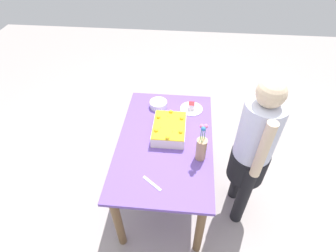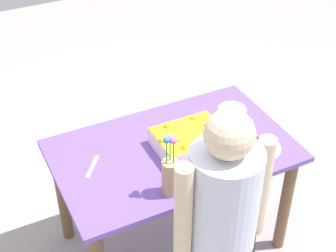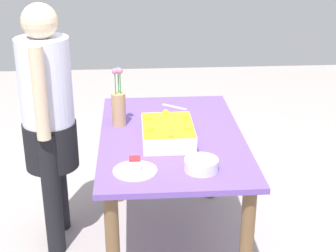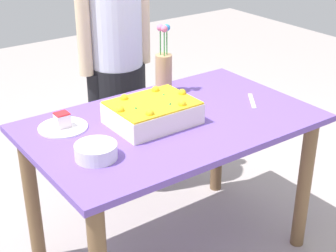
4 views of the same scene
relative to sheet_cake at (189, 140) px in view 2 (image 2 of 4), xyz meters
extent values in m
plane|color=#A39995|center=(0.09, -0.03, -0.81)|extent=(8.00, 8.00, 0.00)
cube|color=#684AA6|center=(0.09, -0.03, -0.07)|extent=(1.32, 0.81, 0.03)
cylinder|color=brown|center=(-0.50, -0.36, -0.44)|extent=(0.07, 0.07, 0.72)
cylinder|color=brown|center=(0.67, -0.36, -0.44)|extent=(0.07, 0.07, 0.72)
cylinder|color=brown|center=(-0.50, 0.31, -0.44)|extent=(0.07, 0.07, 0.72)
cube|color=white|center=(0.00, 0.00, -0.01)|extent=(0.37, 0.28, 0.09)
cube|color=yellow|center=(0.00, 0.00, 0.05)|extent=(0.37, 0.28, 0.01)
sphere|color=yellow|center=(0.17, 0.00, 0.05)|extent=(0.04, 0.04, 0.04)
sphere|color=yellow|center=(0.08, 0.10, 0.05)|extent=(0.04, 0.04, 0.04)
sphere|color=yellow|center=(-0.08, 0.10, 0.05)|extent=(0.04, 0.04, 0.04)
sphere|color=yellow|center=(-0.17, 0.00, 0.05)|extent=(0.04, 0.04, 0.04)
sphere|color=yellow|center=(-0.08, -0.10, 0.05)|extent=(0.04, 0.04, 0.04)
sphere|color=yellow|center=(0.08, -0.10, 0.05)|extent=(0.04, 0.04, 0.04)
cone|color=#2D8438|center=(-0.10, -0.02, 0.05)|extent=(0.02, 0.02, 0.02)
cone|color=#2D8438|center=(0.09, 0.04, 0.05)|extent=(0.02, 0.02, 0.02)
cone|color=#2D8438|center=(0.05, -0.07, 0.05)|extent=(0.02, 0.02, 0.02)
cylinder|color=white|center=(-0.35, 0.19, -0.05)|extent=(0.22, 0.22, 0.01)
cube|color=white|center=(-0.35, 0.19, -0.01)|extent=(0.06, 0.06, 0.06)
cube|color=red|center=(-0.35, 0.19, 0.02)|extent=(0.06, 0.06, 0.01)
cube|color=silver|center=(0.54, -0.08, -0.05)|extent=(0.13, 0.16, 0.00)
cylinder|color=tan|center=(0.26, 0.27, 0.05)|extent=(0.08, 0.08, 0.20)
cylinder|color=#2D8438|center=(0.27, 0.27, 0.22)|extent=(0.01, 0.01, 0.14)
sphere|color=#2E7AC3|center=(0.27, 0.27, 0.28)|extent=(0.03, 0.03, 0.03)
cylinder|color=#2D8438|center=(0.24, 0.29, 0.22)|extent=(0.01, 0.01, 0.14)
sphere|color=pink|center=(0.24, 0.29, 0.28)|extent=(0.03, 0.03, 0.03)
cylinder|color=#2D8438|center=(0.25, 0.26, 0.22)|extent=(0.01, 0.01, 0.14)
sphere|color=#D96A8D|center=(0.25, 0.26, 0.28)|extent=(0.03, 0.03, 0.03)
cylinder|color=silver|center=(-0.36, -0.14, -0.02)|extent=(0.17, 0.17, 0.06)
cylinder|color=silver|center=(0.21, 0.68, 0.23)|extent=(0.30, 0.30, 0.52)
sphere|color=beige|center=(0.21, 0.68, 0.58)|extent=(0.20, 0.20, 0.20)
cylinder|color=beige|center=(0.02, 0.68, 0.23)|extent=(0.08, 0.08, 0.52)
cylinder|color=beige|center=(0.40, 0.68, 0.23)|extent=(0.08, 0.08, 0.52)
camera|label=1|loc=(1.64, 0.14, 1.59)|focal=28.00mm
camera|label=2|loc=(1.09, 1.94, 1.76)|focal=55.00mm
camera|label=3|loc=(-2.61, 0.18, 1.12)|focal=55.00mm
camera|label=4|loc=(-1.17, -1.74, 0.94)|focal=55.00mm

